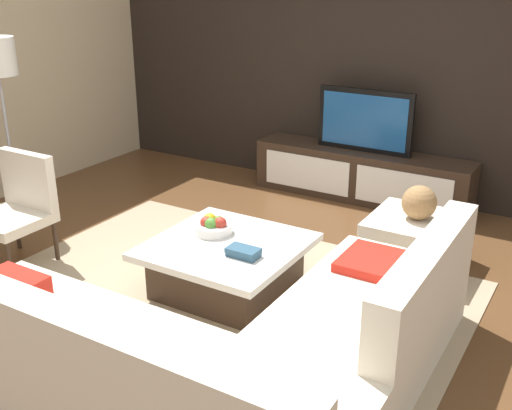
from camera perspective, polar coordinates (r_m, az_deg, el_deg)
ground_plane at (r=4.43m, az=-2.29°, el=-8.76°), size 14.00×14.00×0.00m
feature_wall_back at (r=6.32m, az=11.42°, el=13.45°), size 6.40×0.12×2.80m
area_rug at (r=4.48m, az=-3.37°, el=-8.37°), size 3.35×2.44×0.01m
media_console at (r=6.29m, az=9.71°, el=2.76°), size 2.19×0.46×0.50m
television at (r=6.14m, az=10.03°, el=7.68°), size 0.96×0.06×0.61m
sectional_couch at (r=3.40m, az=-3.20°, el=-13.46°), size 2.53×2.34×0.81m
coffee_table at (r=4.46m, az=-2.70°, el=-5.64°), size 1.03×1.03×0.38m
accent_chair_near at (r=5.15m, az=-21.13°, el=0.17°), size 0.54×0.52×0.87m
ottoman at (r=4.97m, az=14.49°, el=-3.36°), size 0.70×0.70×0.40m
fruit_bowl at (r=4.52m, az=-3.97°, el=-1.95°), size 0.28×0.28×0.14m
decorative_ball at (r=4.85m, az=14.85°, el=0.22°), size 0.27×0.27×0.27m
book_stack at (r=4.17m, az=-1.18°, el=-4.38°), size 0.22×0.13×0.06m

